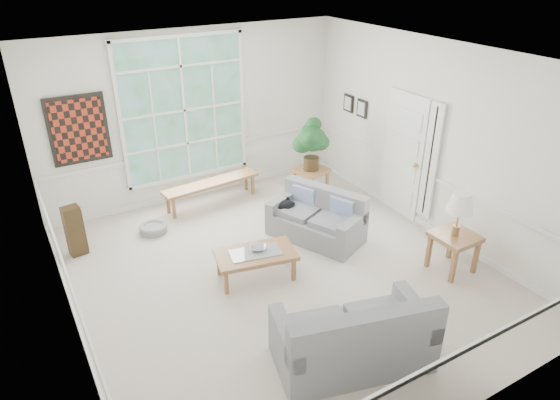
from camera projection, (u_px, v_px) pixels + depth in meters
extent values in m
cube|color=#BDB1A2|center=(281.00, 273.00, 7.14)|extent=(5.50, 6.00, 0.01)
cube|color=white|center=(281.00, 59.00, 5.77)|extent=(5.50, 6.00, 0.02)
cube|color=white|center=(195.00, 116.00, 8.76)|extent=(5.50, 0.02, 3.00)
cube|color=white|center=(463.00, 305.00, 4.14)|extent=(5.50, 0.02, 3.00)
cube|color=white|center=(55.00, 231.00, 5.22)|extent=(0.02, 6.00, 3.00)
cube|color=white|center=(435.00, 140.00, 7.69)|extent=(0.02, 6.00, 3.00)
cube|color=white|center=(184.00, 110.00, 8.57)|extent=(2.30, 0.08, 2.40)
cube|color=white|center=(403.00, 155.00, 8.34)|extent=(0.08, 0.90, 2.10)
cube|color=white|center=(431.00, 162.00, 7.80)|extent=(0.08, 0.26, 1.90)
cube|color=#5C1E13|center=(79.00, 130.00, 7.80)|extent=(0.90, 0.06, 1.10)
cube|color=black|center=(362.00, 109.00, 8.99)|extent=(0.04, 0.26, 0.32)
cube|color=black|center=(348.00, 103.00, 9.30)|extent=(0.04, 0.26, 0.32)
cube|color=slate|center=(316.00, 216.00, 7.81)|extent=(1.28, 1.63, 0.79)
cube|color=slate|center=(353.00, 329.00, 5.42)|extent=(1.85, 1.27, 0.91)
cube|color=brown|center=(256.00, 265.00, 6.94)|extent=(1.19, 0.81, 0.41)
imported|color=#A0A0A5|center=(258.00, 248.00, 6.90)|extent=(0.37, 0.37, 0.07)
cube|color=brown|center=(212.00, 193.00, 8.97)|extent=(1.82, 0.52, 0.42)
cube|color=brown|center=(311.00, 182.00, 9.23)|extent=(0.66, 0.66, 0.54)
cube|color=brown|center=(452.00, 252.00, 7.08)|extent=(0.57, 0.57, 0.58)
cylinder|color=gray|center=(153.00, 228.00, 8.12)|extent=(0.46, 0.46, 0.13)
cube|color=#362614|center=(74.00, 231.00, 7.40)|extent=(0.27, 0.23, 0.79)
ellipsoid|color=black|center=(286.00, 205.00, 7.97)|extent=(0.36, 0.30, 0.15)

